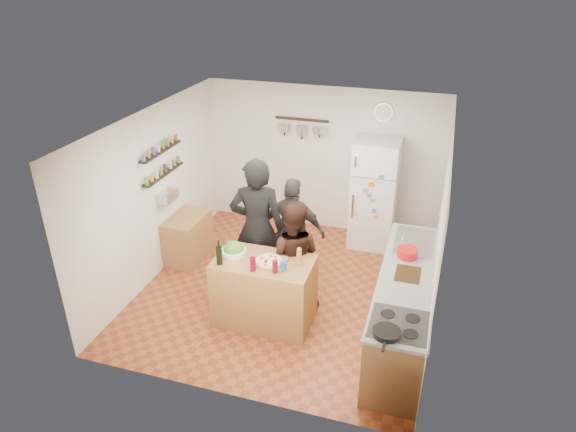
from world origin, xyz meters
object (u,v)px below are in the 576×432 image
(pepper_mill, at_px, (299,258))
(wall_clock, at_px, (383,113))
(fridge, at_px, (374,194))
(counter_run, at_px, (404,307))
(person_left, at_px, (257,228))
(skillet, at_px, (387,333))
(person_back, at_px, (293,231))
(red_bowl, at_px, (407,253))
(salad_bowl, at_px, (234,252))
(person_center, at_px, (293,256))
(side_table, at_px, (188,238))
(salt_canister, at_px, (283,266))
(prep_island, at_px, (264,291))
(wine_bottle, at_px, (219,256))

(pepper_mill, relative_size, wall_clock, 0.65)
(wall_clock, bearing_deg, fridge, -90.00)
(counter_run, bearing_deg, person_left, 168.46)
(skillet, relative_size, wall_clock, 0.96)
(person_back, height_order, wall_clock, wall_clock)
(red_bowl, height_order, wall_clock, wall_clock)
(salad_bowl, bearing_deg, person_center, 29.17)
(red_bowl, xyz_separation_m, side_table, (-3.39, 0.50, -0.61))
(person_back, relative_size, counter_run, 0.61)
(salad_bowl, distance_m, skillet, 2.32)
(salt_canister, relative_size, skillet, 0.42)
(person_back, bearing_deg, salt_canister, 102.79)
(counter_run, height_order, skillet, skillet)
(prep_island, height_order, counter_run, prep_island)
(prep_island, xyz_separation_m, pepper_mill, (0.45, 0.05, 0.55))
(side_table, bearing_deg, counter_run, -15.27)
(wine_bottle, xyz_separation_m, skillet, (2.16, -0.75, -0.08))
(salt_canister, distance_m, person_left, 0.95)
(person_back, xyz_separation_m, fridge, (0.94, 1.42, 0.10))
(wine_bottle, height_order, pepper_mill, wine_bottle)
(person_center, height_order, counter_run, person_center)
(counter_run, bearing_deg, skillet, -94.93)
(salad_bowl, height_order, person_left, person_left)
(person_back, bearing_deg, wine_bottle, 67.81)
(salt_canister, bearing_deg, side_table, 147.82)
(side_table, bearing_deg, fridge, 26.83)
(salt_canister, height_order, person_center, person_center)
(person_back, relative_size, red_bowl, 6.12)
(red_bowl, bearing_deg, salt_canister, -152.22)
(prep_island, relative_size, wine_bottle, 5.32)
(prep_island, distance_m, fridge, 2.72)
(wine_bottle, xyz_separation_m, side_table, (-1.18, 1.34, -0.66))
(wall_clock, bearing_deg, side_table, -147.85)
(salt_canister, xyz_separation_m, skillet, (1.36, -0.85, -0.02))
(red_bowl, xyz_separation_m, wall_clock, (-0.70, 2.19, 1.18))
(wine_bottle, height_order, person_center, person_center)
(counter_run, distance_m, red_bowl, 0.69)
(person_center, bearing_deg, prep_island, 54.74)
(wall_clock, bearing_deg, pepper_mill, -101.51)
(person_left, bearing_deg, counter_run, 154.84)
(pepper_mill, height_order, fridge, fridge)
(person_left, distance_m, side_table, 1.60)
(person_left, distance_m, person_center, 0.64)
(pepper_mill, bearing_deg, skillet, -40.16)
(person_center, bearing_deg, salt_canister, 90.28)
(counter_run, xyz_separation_m, side_table, (-3.44, 0.94, -0.09))
(salad_bowl, height_order, counter_run, salad_bowl)
(prep_island, distance_m, red_bowl, 1.90)
(red_bowl, bearing_deg, prep_island, -159.98)
(person_back, bearing_deg, person_center, 108.04)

